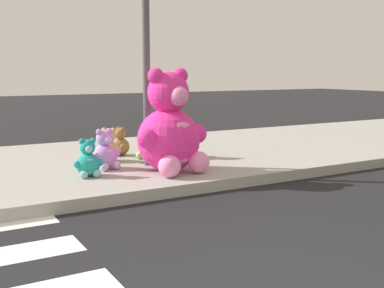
{
  "coord_description": "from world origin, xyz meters",
  "views": [
    {
      "loc": [
        -1.98,
        -2.12,
        1.55
      ],
      "look_at": [
        1.31,
        3.6,
        0.55
      ],
      "focal_mm": 45.16,
      "sensor_mm": 36.0,
      "label": 1
    }
  ],
  "objects_px": {
    "plush_tan": "(109,148)",
    "plush_teal": "(88,161)",
    "plush_red": "(183,143)",
    "plush_pink_large": "(170,131)",
    "sign_pole": "(146,50)",
    "plush_lavender": "(105,153)",
    "plush_brown": "(120,144)",
    "plush_lime": "(148,145)"
  },
  "relations": [
    {
      "from": "plush_tan",
      "to": "plush_teal",
      "type": "bearing_deg",
      "value": -124.52
    },
    {
      "from": "plush_red",
      "to": "plush_pink_large",
      "type": "bearing_deg",
      "value": -128.04
    },
    {
      "from": "sign_pole",
      "to": "plush_lavender",
      "type": "height_order",
      "value": "sign_pole"
    },
    {
      "from": "plush_brown",
      "to": "plush_lavender",
      "type": "distance_m",
      "value": 1.14
    },
    {
      "from": "plush_brown",
      "to": "plush_red",
      "type": "relative_size",
      "value": 0.79
    },
    {
      "from": "plush_brown",
      "to": "plush_teal",
      "type": "distance_m",
      "value": 1.65
    },
    {
      "from": "plush_lime",
      "to": "sign_pole",
      "type": "bearing_deg",
      "value": -115.52
    },
    {
      "from": "plush_brown",
      "to": "plush_tan",
      "type": "relative_size",
      "value": 0.91
    },
    {
      "from": "plush_pink_large",
      "to": "plush_lavender",
      "type": "xyz_separation_m",
      "value": [
        -0.73,
        0.62,
        -0.34
      ]
    },
    {
      "from": "plush_brown",
      "to": "plush_lavender",
      "type": "relative_size",
      "value": 0.82
    },
    {
      "from": "plush_brown",
      "to": "plush_teal",
      "type": "relative_size",
      "value": 0.93
    },
    {
      "from": "plush_lime",
      "to": "plush_tan",
      "type": "relative_size",
      "value": 1.04
    },
    {
      "from": "sign_pole",
      "to": "plush_brown",
      "type": "distance_m",
      "value": 1.81
    },
    {
      "from": "plush_lime",
      "to": "plush_red",
      "type": "bearing_deg",
      "value": -22.7
    },
    {
      "from": "plush_lime",
      "to": "plush_brown",
      "type": "bearing_deg",
      "value": 122.69
    },
    {
      "from": "plush_pink_large",
      "to": "plush_tan",
      "type": "bearing_deg",
      "value": 112.65
    },
    {
      "from": "plush_brown",
      "to": "plush_red",
      "type": "height_order",
      "value": "plush_red"
    },
    {
      "from": "plush_teal",
      "to": "plush_pink_large",
      "type": "bearing_deg",
      "value": -12.94
    },
    {
      "from": "plush_lime",
      "to": "plush_teal",
      "type": "xyz_separation_m",
      "value": [
        -1.28,
        -0.86,
        -0.01
      ]
    },
    {
      "from": "plush_teal",
      "to": "plush_lavender",
      "type": "xyz_separation_m",
      "value": [
        0.37,
        0.37,
        0.03
      ]
    },
    {
      "from": "plush_tan",
      "to": "plush_red",
      "type": "distance_m",
      "value": 1.21
    },
    {
      "from": "plush_pink_large",
      "to": "plush_lime",
      "type": "distance_m",
      "value": 1.18
    },
    {
      "from": "plush_lime",
      "to": "plush_lavender",
      "type": "height_order",
      "value": "plush_lavender"
    },
    {
      "from": "plush_red",
      "to": "plush_brown",
      "type": "bearing_deg",
      "value": 140.2
    },
    {
      "from": "plush_tan",
      "to": "plush_pink_large",
      "type": "bearing_deg",
      "value": -67.35
    },
    {
      "from": "plush_tan",
      "to": "plush_lavender",
      "type": "xyz_separation_m",
      "value": [
        -0.25,
        -0.54,
        0.02
      ]
    },
    {
      "from": "plush_lime",
      "to": "plush_tan",
      "type": "height_order",
      "value": "plush_lime"
    },
    {
      "from": "plush_lime",
      "to": "plush_tan",
      "type": "xyz_separation_m",
      "value": [
        -0.65,
        0.04,
        -0.01
      ]
    },
    {
      "from": "plush_lime",
      "to": "plush_pink_large",
      "type": "bearing_deg",
      "value": -98.7
    },
    {
      "from": "sign_pole",
      "to": "plush_red",
      "type": "height_order",
      "value": "sign_pole"
    },
    {
      "from": "plush_pink_large",
      "to": "plush_tan",
      "type": "relative_size",
      "value": 2.72
    },
    {
      "from": "plush_pink_large",
      "to": "plush_lime",
      "type": "relative_size",
      "value": 2.61
    },
    {
      "from": "plush_brown",
      "to": "plush_lavender",
      "type": "xyz_separation_m",
      "value": [
        -0.6,
        -0.96,
        0.04
      ]
    },
    {
      "from": "plush_teal",
      "to": "plush_lime",
      "type": "bearing_deg",
      "value": 33.99
    },
    {
      "from": "plush_pink_large",
      "to": "plush_red",
      "type": "bearing_deg",
      "value": 51.96
    },
    {
      "from": "plush_lime",
      "to": "plush_brown",
      "type": "distance_m",
      "value": 0.56
    },
    {
      "from": "plush_red",
      "to": "plush_teal",
      "type": "xyz_separation_m",
      "value": [
        -1.81,
        -0.64,
        -0.04
      ]
    },
    {
      "from": "plush_lime",
      "to": "plush_lavender",
      "type": "xyz_separation_m",
      "value": [
        -0.9,
        -0.49,
        0.01
      ]
    },
    {
      "from": "plush_pink_large",
      "to": "plush_lime",
      "type": "xyz_separation_m",
      "value": [
        0.17,
        1.12,
        -0.36
      ]
    },
    {
      "from": "plush_lime",
      "to": "plush_brown",
      "type": "xyz_separation_m",
      "value": [
        -0.3,
        0.47,
        -0.03
      ]
    },
    {
      "from": "sign_pole",
      "to": "plush_lime",
      "type": "bearing_deg",
      "value": 64.48
    },
    {
      "from": "sign_pole",
      "to": "plush_lime",
      "type": "xyz_separation_m",
      "value": [
        0.25,
        0.52,
        -1.48
      ]
    }
  ]
}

